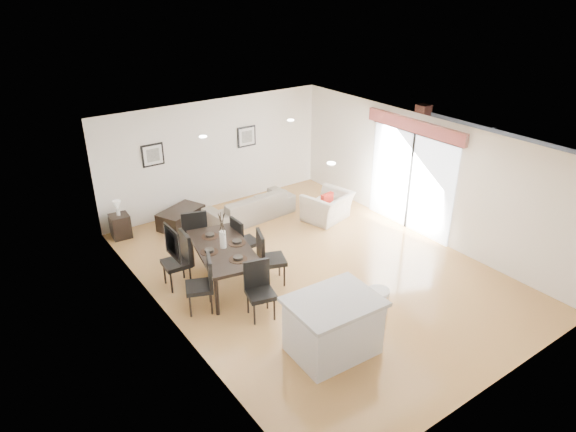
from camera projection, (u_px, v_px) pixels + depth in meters
ground at (314, 270)px, 10.32m from camera, size 8.00×8.00×0.00m
wall_back at (215, 154)px, 12.68m from camera, size 6.00×0.04×2.70m
wall_front at (502, 312)px, 6.79m from camera, size 6.00×0.04×2.70m
wall_left at (167, 255)px, 8.17m from camera, size 0.04×8.00×2.70m
wall_right at (422, 176)px, 11.30m from camera, size 0.04×8.00×2.70m
ceiling at (317, 141)px, 9.15m from camera, size 6.00×8.00×0.02m
sofa at (250, 206)px, 12.36m from camera, size 2.26×1.02×0.64m
armchair at (327, 206)px, 12.29m from camera, size 1.25×1.15×0.68m
courtyard_plant_a at (490, 190)px, 13.20m from camera, size 0.64×0.56×0.68m
courtyard_plant_b at (440, 176)px, 14.14m from camera, size 0.42×0.42×0.66m
dining_table at (224, 251)px, 9.57m from camera, size 1.33×2.06×0.79m
dining_chair_wnear at (204, 281)px, 8.89m from camera, size 0.61×0.61×1.04m
dining_chair_wfar at (180, 257)px, 9.61m from camera, size 0.51×0.51×1.07m
dining_chair_enear at (267, 255)px, 9.64m from camera, size 0.63×0.63×1.10m
dining_chair_efar at (242, 239)px, 10.34m from camera, size 0.46×0.46×1.01m
dining_chair_head at (259, 286)px, 8.77m from camera, size 0.56×0.56×1.02m
dining_chair_foot at (194, 232)px, 10.45m from camera, size 0.64×0.64×1.13m
vase at (223, 234)px, 9.41m from camera, size 0.92×1.40×0.71m
coffee_table at (181, 218)px, 12.02m from camera, size 1.23×1.01×0.42m
side_table at (120, 226)px, 11.50m from camera, size 0.43×0.43×0.54m
table_lamp at (117, 206)px, 11.29m from camera, size 0.18×0.18×0.35m
cushion at (327, 200)px, 12.08m from camera, size 0.35×0.16×0.34m
kitchen_island at (333, 326)px, 7.92m from camera, size 1.42×1.12×0.96m
bar_stool at (378, 296)px, 8.34m from camera, size 0.35×0.35×0.77m
framed_print_back_left at (153, 155)px, 11.69m from camera, size 0.52×0.04×0.52m
framed_print_back_right at (247, 136)px, 12.99m from camera, size 0.52×0.04×0.52m
framed_print_left_wall at (172, 243)px, 7.90m from camera, size 0.04×0.52×0.52m
sliding_door at (412, 159)px, 11.36m from camera, size 0.12×2.70×2.57m
courtyard at (475, 157)px, 13.78m from camera, size 6.00×6.00×2.00m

